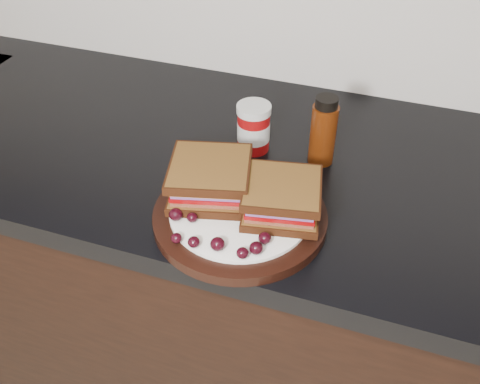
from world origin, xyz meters
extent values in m
cube|color=black|center=(0.00, 1.70, 0.43)|extent=(3.96, 0.58, 0.86)
cube|color=black|center=(0.00, 1.70, 0.88)|extent=(3.98, 0.60, 0.04)
cylinder|color=black|center=(-0.07, 1.52, 0.91)|extent=(0.28, 0.28, 0.02)
ellipsoid|color=black|center=(-0.16, 1.47, 0.93)|extent=(0.02, 0.02, 0.02)
ellipsoid|color=black|center=(-0.13, 1.47, 0.93)|extent=(0.02, 0.02, 0.02)
ellipsoid|color=black|center=(-0.13, 1.42, 0.93)|extent=(0.02, 0.02, 0.02)
ellipsoid|color=black|center=(-0.11, 1.42, 0.93)|extent=(0.02, 0.02, 0.02)
ellipsoid|color=black|center=(-0.07, 1.43, 0.93)|extent=(0.02, 0.02, 0.02)
ellipsoid|color=black|center=(-0.07, 1.43, 0.93)|extent=(0.02, 0.02, 0.02)
ellipsoid|color=black|center=(-0.03, 1.43, 0.93)|extent=(0.02, 0.02, 0.02)
ellipsoid|color=black|center=(-0.02, 1.44, 0.93)|extent=(0.02, 0.02, 0.02)
ellipsoid|color=black|center=(-0.01, 1.47, 0.93)|extent=(0.02, 0.02, 0.02)
ellipsoid|color=black|center=(-0.01, 1.49, 0.93)|extent=(0.02, 0.02, 0.02)
ellipsoid|color=black|center=(0.02, 1.51, 0.93)|extent=(0.02, 0.02, 0.02)
ellipsoid|color=black|center=(0.00, 1.53, 0.93)|extent=(0.02, 0.02, 0.02)
ellipsoid|color=black|center=(0.01, 1.55, 0.93)|extent=(0.02, 0.02, 0.02)
ellipsoid|color=black|center=(-0.02, 1.58, 0.93)|extent=(0.02, 0.02, 0.02)
ellipsoid|color=black|center=(-0.14, 1.58, 0.93)|extent=(0.02, 0.02, 0.02)
ellipsoid|color=black|center=(-0.13, 1.55, 0.93)|extent=(0.02, 0.02, 0.02)
ellipsoid|color=black|center=(-0.15, 1.53, 0.93)|extent=(0.02, 0.02, 0.01)
ellipsoid|color=black|center=(-0.15, 1.51, 0.93)|extent=(0.02, 0.02, 0.02)
ellipsoid|color=black|center=(-0.14, 1.56, 0.93)|extent=(0.02, 0.02, 0.02)
ellipsoid|color=black|center=(-0.14, 1.55, 0.93)|extent=(0.02, 0.02, 0.02)
ellipsoid|color=black|center=(-0.12, 1.53, 0.93)|extent=(0.02, 0.02, 0.01)
cylinder|color=#940A0C|center=(-0.11, 1.72, 0.95)|extent=(0.07, 0.07, 0.09)
cylinder|color=#471B07|center=(0.02, 1.73, 0.97)|extent=(0.05, 0.05, 0.13)
camera|label=1|loc=(0.14, 0.92, 1.49)|focal=40.00mm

